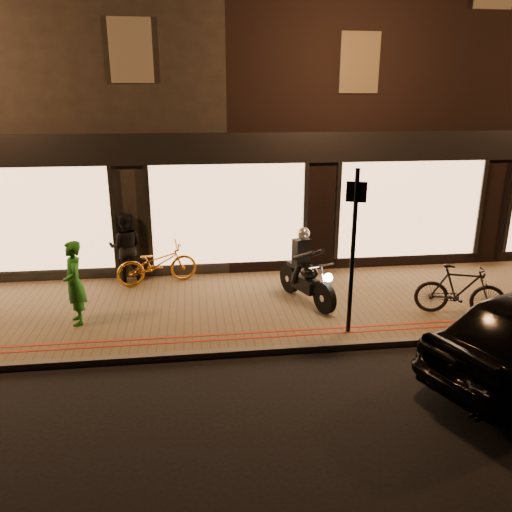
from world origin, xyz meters
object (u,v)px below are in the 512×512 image
at_px(motorcycle, 306,274).
at_px(bicycle_gold, 157,264).
at_px(sign_post, 353,244).
at_px(person_green, 74,283).

height_order(motorcycle, bicycle_gold, motorcycle).
distance_m(motorcycle, sign_post, 1.91).
bearing_deg(motorcycle, sign_post, -93.86).
relative_size(motorcycle, bicycle_gold, 1.00).
bearing_deg(bicycle_gold, sign_post, -144.96).
distance_m(sign_post, person_green, 5.20).
bearing_deg(bicycle_gold, person_green, 129.49).
xyz_separation_m(bicycle_gold, person_green, (-1.39, -1.98, 0.33)).
distance_m(sign_post, bicycle_gold, 4.86).
bearing_deg(person_green, motorcycle, 78.31).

